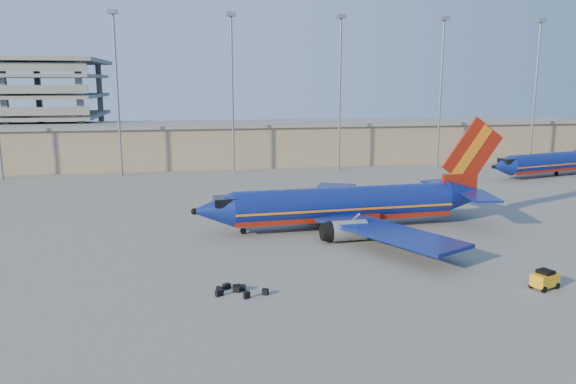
# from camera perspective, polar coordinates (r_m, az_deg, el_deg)

# --- Properties ---
(ground) EXTENTS (220.00, 220.00, 0.00)m
(ground) POSITION_cam_1_polar(r_m,az_deg,el_deg) (60.56, 2.67, -4.86)
(ground) COLOR slate
(ground) RESTS_ON ground
(terminal_building) EXTENTS (122.00, 16.00, 8.50)m
(terminal_building) POSITION_cam_1_polar(r_m,az_deg,el_deg) (117.68, 1.30, 5.14)
(terminal_building) COLOR gray
(terminal_building) RESTS_ON ground
(light_mast_row) EXTENTS (101.60, 1.60, 28.65)m
(light_mast_row) POSITION_cam_1_polar(r_m,az_deg,el_deg) (104.31, -0.11, 11.65)
(light_mast_row) COLOR gray
(light_mast_row) RESTS_ON ground
(aircraft_main) EXTENTS (37.32, 35.84, 12.63)m
(aircraft_main) POSITION_cam_1_polar(r_m,az_deg,el_deg) (65.22, 6.38, -1.31)
(aircraft_main) COLOR navy
(aircraft_main) RESTS_ON ground
(aircraft_second) EXTENTS (32.39, 15.13, 11.17)m
(aircraft_second) POSITION_cam_1_polar(r_m,az_deg,el_deg) (112.46, 25.97, 2.82)
(aircraft_second) COLOR navy
(aircraft_second) RESTS_ON ground
(baggage_tug) EXTENTS (2.55, 2.02, 1.60)m
(baggage_tug) POSITION_cam_1_polar(r_m,az_deg,el_deg) (51.01, 24.64, -8.04)
(baggage_tug) COLOR gold
(baggage_tug) RESTS_ON ground
(luggage_pile) EXTENTS (4.28, 3.02, 0.54)m
(luggage_pile) POSITION_cam_1_polar(r_m,az_deg,el_deg) (46.04, -5.24, -9.87)
(luggage_pile) COLOR black
(luggage_pile) RESTS_ON ground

